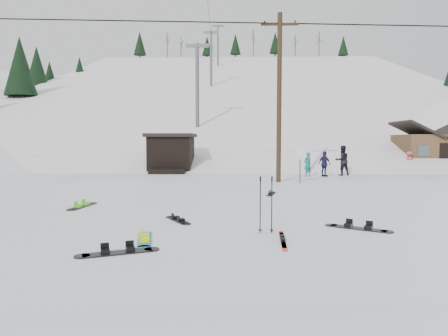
{
  "coord_description": "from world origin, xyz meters",
  "views": [
    {
      "loc": [
        -0.24,
        -7.68,
        2.27
      ],
      "look_at": [
        -0.66,
        4.74,
        1.4
      ],
      "focal_mm": 32.0,
      "sensor_mm": 36.0,
      "label": 1
    }
  ],
  "objects_px": {
    "cabin": "(432,150)",
    "utility_pole": "(279,95)",
    "hero_skis": "(283,240)",
    "hero_snowboard": "(145,239)"
  },
  "relations": [
    {
      "from": "cabin",
      "to": "utility_pole",
      "type": "bearing_deg",
      "value": -142.44
    },
    {
      "from": "utility_pole",
      "to": "hero_skis",
      "type": "relative_size",
      "value": 5.08
    },
    {
      "from": "cabin",
      "to": "hero_snowboard",
      "type": "height_order",
      "value": "cabin"
    },
    {
      "from": "hero_snowboard",
      "to": "hero_skis",
      "type": "bearing_deg",
      "value": -100.37
    },
    {
      "from": "hero_skis",
      "to": "utility_pole",
      "type": "bearing_deg",
      "value": 87.98
    },
    {
      "from": "cabin",
      "to": "hero_skis",
      "type": "height_order",
      "value": "cabin"
    },
    {
      "from": "cabin",
      "to": "hero_snowboard",
      "type": "relative_size",
      "value": 3.5
    },
    {
      "from": "hero_snowboard",
      "to": "hero_skis",
      "type": "distance_m",
      "value": 3.13
    },
    {
      "from": "cabin",
      "to": "hero_skis",
      "type": "relative_size",
      "value": 3.04
    },
    {
      "from": "utility_pole",
      "to": "hero_skis",
      "type": "xyz_separation_m",
      "value": [
        -1.21,
        -12.76,
        -4.65
      ]
    }
  ]
}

